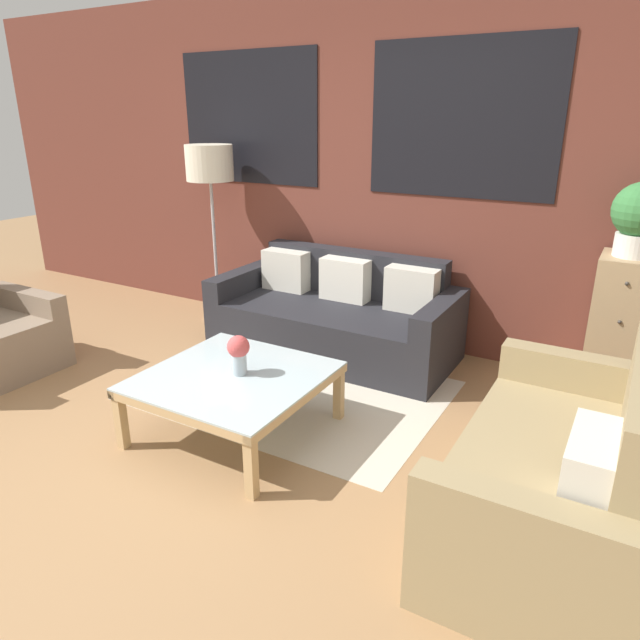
{
  "coord_description": "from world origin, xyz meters",
  "views": [
    {
      "loc": [
        2.23,
        -1.87,
        1.84
      ],
      "look_at": [
        0.46,
        1.21,
        0.55
      ],
      "focal_mm": 32.0,
      "sensor_mm": 36.0,
      "label": 1
    }
  ],
  "objects_px": {
    "floor_lamp": "(210,169)",
    "flower_vase": "(239,352)",
    "coffee_table": "(234,382)",
    "drawer_cabinet": "(619,330)",
    "couch_dark": "(336,318)",
    "settee_vintage": "(562,476)",
    "potted_plant": "(640,216)"
  },
  "relations": [
    {
      "from": "drawer_cabinet",
      "to": "flower_vase",
      "type": "bearing_deg",
      "value": -139.9
    },
    {
      "from": "couch_dark",
      "to": "settee_vintage",
      "type": "xyz_separation_m",
      "value": [
        1.92,
        -1.4,
        0.02
      ]
    },
    {
      "from": "settee_vintage",
      "to": "potted_plant",
      "type": "distance_m",
      "value": 1.86
    },
    {
      "from": "drawer_cabinet",
      "to": "potted_plant",
      "type": "xyz_separation_m",
      "value": [
        -0.0,
        0.0,
        0.75
      ]
    },
    {
      "from": "flower_vase",
      "to": "potted_plant",
      "type": "bearing_deg",
      "value": 40.1
    },
    {
      "from": "coffee_table",
      "to": "drawer_cabinet",
      "type": "height_order",
      "value": "drawer_cabinet"
    },
    {
      "from": "couch_dark",
      "to": "settee_vintage",
      "type": "distance_m",
      "value": 2.38
    },
    {
      "from": "coffee_table",
      "to": "potted_plant",
      "type": "distance_m",
      "value": 2.68
    },
    {
      "from": "settee_vintage",
      "to": "coffee_table",
      "type": "xyz_separation_m",
      "value": [
        -1.84,
        -0.03,
        0.03
      ]
    },
    {
      "from": "settee_vintage",
      "to": "floor_lamp",
      "type": "height_order",
      "value": "floor_lamp"
    },
    {
      "from": "settee_vintage",
      "to": "coffee_table",
      "type": "relative_size",
      "value": 1.54
    },
    {
      "from": "coffee_table",
      "to": "potted_plant",
      "type": "relative_size",
      "value": 2.18
    },
    {
      "from": "couch_dark",
      "to": "potted_plant",
      "type": "bearing_deg",
      "value": 5.67
    },
    {
      "from": "couch_dark",
      "to": "coffee_table",
      "type": "relative_size",
      "value": 1.92
    },
    {
      "from": "floor_lamp",
      "to": "flower_vase",
      "type": "relative_size",
      "value": 6.6
    },
    {
      "from": "flower_vase",
      "to": "drawer_cabinet",
      "type": "bearing_deg",
      "value": 40.1
    },
    {
      "from": "settee_vintage",
      "to": "floor_lamp",
      "type": "bearing_deg",
      "value": 154.79
    },
    {
      "from": "flower_vase",
      "to": "couch_dark",
      "type": "bearing_deg",
      "value": 94.4
    },
    {
      "from": "flower_vase",
      "to": "settee_vintage",
      "type": "bearing_deg",
      "value": -0.08
    },
    {
      "from": "drawer_cabinet",
      "to": "couch_dark",
      "type": "bearing_deg",
      "value": -174.33
    },
    {
      "from": "coffee_table",
      "to": "potted_plant",
      "type": "bearing_deg",
      "value": 40.18
    },
    {
      "from": "floor_lamp",
      "to": "drawer_cabinet",
      "type": "bearing_deg",
      "value": 1.3
    },
    {
      "from": "settee_vintage",
      "to": "floor_lamp",
      "type": "relative_size",
      "value": 0.97
    },
    {
      "from": "settee_vintage",
      "to": "drawer_cabinet",
      "type": "height_order",
      "value": "drawer_cabinet"
    },
    {
      "from": "potted_plant",
      "to": "flower_vase",
      "type": "bearing_deg",
      "value": -139.9
    },
    {
      "from": "settee_vintage",
      "to": "floor_lamp",
      "type": "distance_m",
      "value": 3.74
    },
    {
      "from": "couch_dark",
      "to": "settee_vintage",
      "type": "height_order",
      "value": "settee_vintage"
    },
    {
      "from": "couch_dark",
      "to": "drawer_cabinet",
      "type": "relative_size",
      "value": 1.94
    },
    {
      "from": "floor_lamp",
      "to": "potted_plant",
      "type": "bearing_deg",
      "value": 1.31
    },
    {
      "from": "floor_lamp",
      "to": "flower_vase",
      "type": "distance_m",
      "value": 2.26
    },
    {
      "from": "potted_plant",
      "to": "coffee_table",
      "type": "bearing_deg",
      "value": -139.82
    },
    {
      "from": "settee_vintage",
      "to": "coffee_table",
      "type": "bearing_deg",
      "value": -179.2
    }
  ]
}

